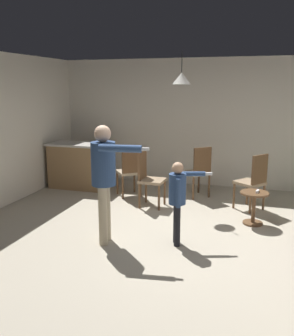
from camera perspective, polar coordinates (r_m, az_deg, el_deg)
The scene contains 12 objects.
ground at distance 5.32m, azimuth 2.98°, elevation -11.02°, with size 7.68×7.68×0.00m, color #B2A893.
wall_back at distance 8.06m, azimuth 8.70°, elevation 6.88°, with size 6.40×0.10×2.70m, color silver.
kitchen_counter at distance 7.97m, azimuth -10.35°, elevation 0.41°, with size 1.26×0.66×0.95m.
side_table_by_couch at distance 6.02m, azimuth 16.13°, elevation -5.35°, with size 0.44×0.44×0.52m.
person_adult at distance 4.96m, azimuth -6.56°, elevation -0.53°, with size 0.83×0.47×1.63m.
person_child at distance 4.96m, azimuth 4.82°, elevation -4.02°, with size 0.54×0.45×1.15m.
dining_chair_by_counter at distance 6.59m, azimuth 0.20°, elevation -1.33°, with size 0.43×0.43×1.00m.
dining_chair_near_wall at distance 7.19m, azimuth 7.97°, elevation -0.28°, with size 0.59×0.59×1.00m.
dining_chair_centre_back at distance 7.17m, azimuth -2.67°, elevation -0.20°, with size 0.59×0.59×1.00m.
dining_chair_spare at distance 6.63m, azimuth 16.06°, elevation -1.75°, with size 0.59×0.59×1.00m.
spare_remote_on_table at distance 5.96m, azimuth 16.65°, elevation -3.46°, with size 0.04×0.13×0.04m, color white.
ceiling_light_pendant at distance 6.53m, azimuth 5.35°, elevation 13.59°, with size 0.32×0.32×0.55m.
Camera 1 is at (1.17, -4.74, 2.13)m, focal length 39.57 mm.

